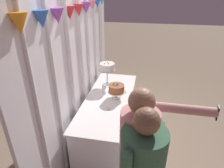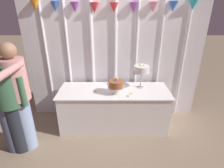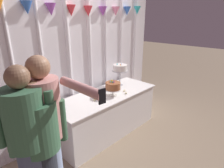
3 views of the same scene
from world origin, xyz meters
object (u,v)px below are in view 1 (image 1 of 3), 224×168
wine_glass (104,87)px  guest_girl_blue_dress (138,161)px  cake_table (109,117)px  tealight_near_left (125,92)px  tealight_far_left (108,109)px  tealight_near_right (120,90)px  cake_display_nearright (107,67)px  cake_display_nearleft (116,89)px

wine_glass → guest_girl_blue_dress: size_ratio=0.10×
cake_table → tealight_near_left: 0.51m
cake_table → guest_girl_blue_dress: 1.61m
tealight_far_left → tealight_near_right: (0.63, -0.09, 0.00)m
tealight_near_right → guest_girl_blue_dress: bearing=-166.0°
guest_girl_blue_dress → cake_display_nearright: bearing=20.4°
tealight_near_left → tealight_near_right: (0.06, 0.09, 0.00)m
wine_glass → guest_girl_blue_dress: 1.67m
tealight_near_left → guest_girl_blue_dress: 1.68m
cake_display_nearright → tealight_far_left: size_ratio=9.20×
cake_table → cake_display_nearright: 0.88m
cake_display_nearleft → tealight_near_left: bearing=-29.3°
cake_table → wine_glass: (0.14, 0.10, 0.50)m
tealight_near_left → cake_table: bearing=135.2°
cake_table → cake_display_nearright: (0.49, 0.13, 0.72)m
cake_display_nearleft → guest_girl_blue_dress: (-1.43, -0.45, 0.02)m
cake_display_nearleft → guest_girl_blue_dress: bearing=-162.5°
tealight_near_left → cake_display_nearright: bearing=55.7°
tealight_near_left → tealight_near_right: size_ratio=1.13×
tealight_far_left → guest_girl_blue_dress: bearing=-154.4°
cake_table → tealight_near_right: bearing=-26.0°
tealight_near_right → guest_girl_blue_dress: size_ratio=0.02×
cake_table → cake_display_nearright: bearing=14.6°
cake_display_nearright → tealight_near_right: 0.47m
cake_display_nearleft → cake_display_nearright: size_ratio=0.63×
cake_display_nearleft → wine_glass: 0.25m
wine_glass → tealight_near_left: size_ratio=3.75×
cake_display_nearleft → tealight_far_left: cake_display_nearleft is taller
cake_table → tealight_far_left: tealight_far_left is taller
cake_display_nearright → guest_girl_blue_dress: 2.01m
wine_glass → tealight_far_left: bearing=-160.5°
tealight_far_left → guest_girl_blue_dress: (-1.07, -0.51, 0.18)m
cake_display_nearright → wine_glass: size_ratio=2.68×
tealight_near_left → guest_girl_blue_dress: size_ratio=0.03×
guest_girl_blue_dress → tealight_near_left: bearing=11.5°
cake_display_nearleft → cake_display_nearright: 0.55m
cake_table → wine_glass: wine_glass is taller
cake_display_nearright → cake_table: bearing=-165.4°
tealight_near_left → guest_girl_blue_dress: (-1.63, -0.33, 0.18)m
cake_table → wine_glass: size_ratio=11.76×
cake_display_nearright → tealight_far_left: bearing=-167.1°
tealight_near_right → guest_girl_blue_dress: guest_girl_blue_dress is taller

